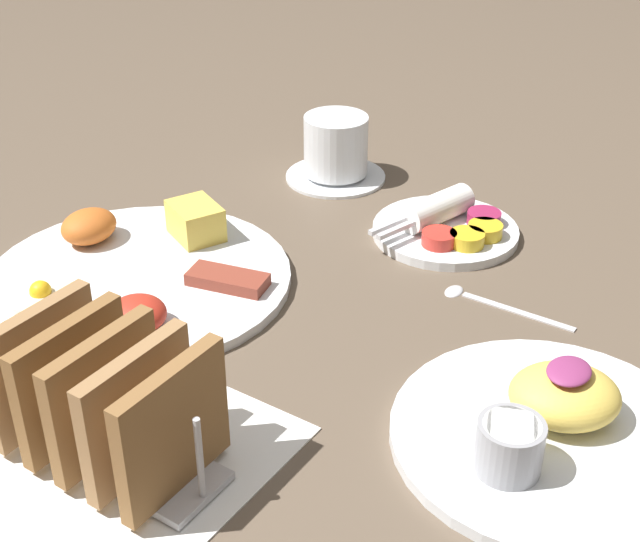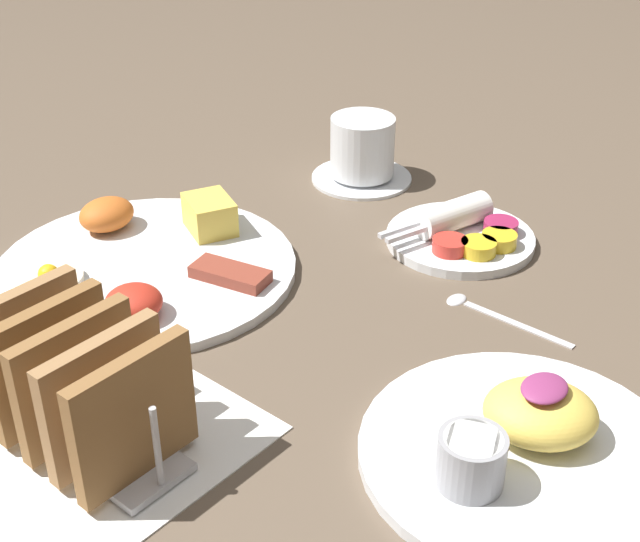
# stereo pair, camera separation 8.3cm
# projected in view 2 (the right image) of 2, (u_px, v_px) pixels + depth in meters

# --- Properties ---
(ground_plane) EXTENTS (3.00, 3.00, 0.00)m
(ground_plane) POSITION_uv_depth(u_px,v_px,m) (325.00, 334.00, 0.79)
(ground_plane) COLOR brown
(napkin_flat) EXTENTS (0.22, 0.22, 0.00)m
(napkin_flat) POSITION_uv_depth(u_px,v_px,m) (87.00, 438.00, 0.67)
(napkin_flat) COLOR white
(napkin_flat) RESTS_ON ground_plane
(plate_breakfast) EXTENTS (0.30, 0.30, 0.05)m
(plate_breakfast) POSITION_uv_depth(u_px,v_px,m) (146.00, 262.00, 0.88)
(plate_breakfast) COLOR white
(plate_breakfast) RESTS_ON ground_plane
(plate_condiments) EXTENTS (0.16, 0.15, 0.04)m
(plate_condiments) POSITION_uv_depth(u_px,v_px,m) (464.00, 234.00, 0.93)
(plate_condiments) COLOR white
(plate_condiments) RESTS_ON ground_plane
(plate_foreground) EXTENTS (0.24, 0.24, 0.06)m
(plate_foreground) POSITION_uv_depth(u_px,v_px,m) (521.00, 443.00, 0.65)
(plate_foreground) COLOR white
(plate_foreground) RESTS_ON ground_plane
(toast_rack) EXTENTS (0.10, 0.18, 0.10)m
(toast_rack) POSITION_uv_depth(u_px,v_px,m) (78.00, 385.00, 0.64)
(toast_rack) COLOR #B7B7BC
(toast_rack) RESTS_ON ground_plane
(coffee_cup) EXTENTS (0.12, 0.12, 0.08)m
(coffee_cup) POSITION_uv_depth(u_px,v_px,m) (362.00, 152.00, 1.05)
(coffee_cup) COLOR white
(coffee_cup) RESTS_ON ground_plane
(teaspoon) EXTENTS (0.02, 0.13, 0.01)m
(teaspoon) POSITION_uv_depth(u_px,v_px,m) (487.00, 309.00, 0.82)
(teaspoon) COLOR silver
(teaspoon) RESTS_ON ground_plane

